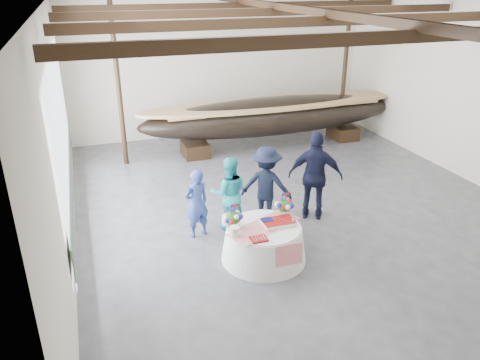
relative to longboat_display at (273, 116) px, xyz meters
name	(u,v)px	position (x,y,z in m)	size (l,w,h in m)	color
floor	(294,204)	(-1.10, -4.02, -1.01)	(10.00, 12.00, 0.01)	#3D3D42
wall_back	(221,67)	(-1.10, 1.98, 1.24)	(10.00, 0.02, 4.50)	silver
wall_left	(58,136)	(-6.10, -4.02, 1.24)	(0.02, 12.00, 4.50)	silver
wall_right	(480,95)	(3.90, -4.02, 1.24)	(0.02, 12.00, 4.50)	silver
ceiling	(305,4)	(-1.10, -4.02, 3.49)	(10.00, 12.00, 0.01)	white
pavilion_structure	(289,26)	(-1.10, -3.30, 2.99)	(9.80, 11.76, 4.50)	black
open_bay	(64,141)	(-6.05, -3.02, 0.81)	(0.03, 7.00, 3.20)	silver
longboat_display	(273,116)	(0.00, 0.00, 0.00)	(8.46, 1.69, 1.59)	black
banquet_table	(264,243)	(-2.66, -5.94, -0.66)	(1.63, 1.63, 0.70)	silver
tabletop_items	(260,216)	(-2.69, -5.79, -0.16)	(1.59, 1.14, 0.40)	red
guest_woman_blue	(197,203)	(-3.64, -4.67, -0.27)	(0.54, 0.35, 1.48)	navy
guest_woman_teal	(229,193)	(-2.91, -4.56, -0.21)	(0.79, 0.61, 1.62)	teal
guest_man_left	(266,185)	(-2.06, -4.55, -0.14)	(1.13, 0.65, 1.74)	black
guest_man_right	(315,176)	(-0.98, -4.73, -0.01)	(1.18, 0.49, 2.01)	black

